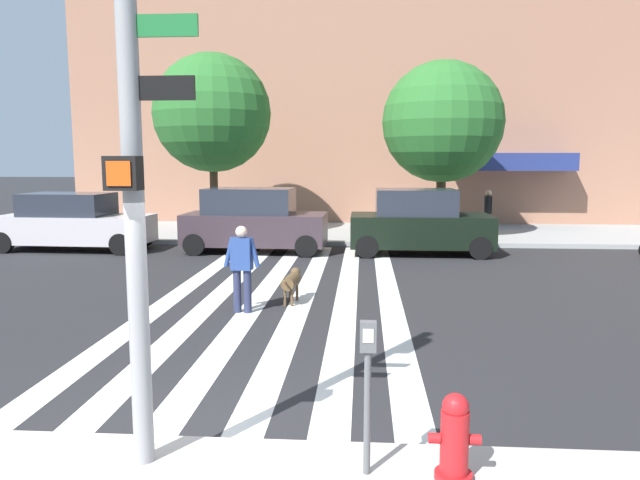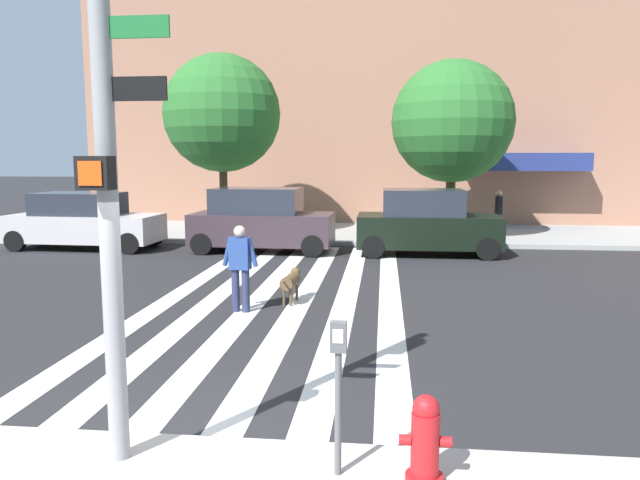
# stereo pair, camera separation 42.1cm
# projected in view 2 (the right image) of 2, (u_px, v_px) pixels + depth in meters

# --- Properties ---
(ground_plane) EXTENTS (160.00, 160.00, 0.00)m
(ground_plane) POSITION_uv_depth(u_px,v_px,m) (281.00, 293.00, 12.87)
(ground_plane) COLOR #232326
(sidewalk_far) EXTENTS (80.00, 6.00, 0.15)m
(sidewalk_far) POSITION_uv_depth(u_px,v_px,m) (326.00, 233.00, 22.73)
(sidewalk_far) COLOR #959795
(sidewalk_far) RESTS_ON ground_plane
(crosswalk_stripes) EXTENTS (4.95, 13.43, 0.01)m
(crosswalk_stripes) POSITION_uv_depth(u_px,v_px,m) (285.00, 293.00, 12.86)
(crosswalk_stripes) COLOR silver
(crosswalk_stripes) RESTS_ON ground_plane
(traffic_light_pole) EXTENTS (0.74, 0.46, 5.80)m
(traffic_light_pole) POSITION_uv_depth(u_px,v_px,m) (100.00, 80.00, 4.97)
(traffic_light_pole) COLOR gray
(traffic_light_pole) RESTS_ON sidewalk_near
(fire_hydrant) EXTENTS (0.44, 0.32, 0.76)m
(fire_hydrant) POSITION_uv_depth(u_px,v_px,m) (425.00, 440.00, 5.01)
(fire_hydrant) COLOR red
(fire_hydrant) RESTS_ON sidewalk_near
(parking_meter_third_along) EXTENTS (0.14, 0.11, 1.36)m
(parking_meter_third_along) POSITION_uv_depth(u_px,v_px,m) (338.00, 377.00, 5.06)
(parking_meter_third_along) COLOR #515456
(parking_meter_third_along) RESTS_ON sidewalk_near
(parked_car_near_curb) EXTENTS (4.79, 2.08, 1.80)m
(parked_car_near_curb) POSITION_uv_depth(u_px,v_px,m) (84.00, 222.00, 19.07)
(parked_car_near_curb) COLOR #BCB4B8
(parked_car_near_curb) RESTS_ON ground_plane
(parked_car_behind_first) EXTENTS (4.37, 2.04, 1.98)m
(parked_car_behind_first) POSITION_uv_depth(u_px,v_px,m) (261.00, 221.00, 18.45)
(parked_car_behind_first) COLOR #362930
(parked_car_behind_first) RESTS_ON ground_plane
(parked_car_third_in_line) EXTENTS (4.21, 2.04, 1.97)m
(parked_car_third_in_line) POSITION_uv_depth(u_px,v_px,m) (426.00, 223.00, 17.91)
(parked_car_third_in_line) COLOR black
(parked_car_third_in_line) RESTS_ON ground_plane
(street_tree_nearest) EXTENTS (4.11, 4.11, 6.35)m
(street_tree_nearest) POSITION_uv_depth(u_px,v_px,m) (222.00, 114.00, 20.87)
(street_tree_nearest) COLOR #4C3823
(street_tree_nearest) RESTS_ON sidewalk_far
(street_tree_middle) EXTENTS (4.13, 4.13, 6.04)m
(street_tree_middle) POSITION_uv_depth(u_px,v_px,m) (452.00, 122.00, 20.23)
(street_tree_middle) COLOR #4C3823
(street_tree_middle) RESTS_ON sidewalk_far
(pedestrian_dog_walker) EXTENTS (0.71, 0.28, 1.64)m
(pedestrian_dog_walker) POSITION_uv_depth(u_px,v_px,m) (240.00, 263.00, 11.14)
(pedestrian_dog_walker) COLOR #282D4C
(pedestrian_dog_walker) RESTS_ON ground_plane
(dog_on_leash) EXTENTS (0.33, 1.09, 0.65)m
(dog_on_leash) POSITION_uv_depth(u_px,v_px,m) (291.00, 281.00, 11.95)
(dog_on_leash) COLOR brown
(dog_on_leash) RESTS_ON ground_plane
(pedestrian_bystander) EXTENTS (0.28, 0.71, 1.64)m
(pedestrian_bystander) POSITION_uv_depth(u_px,v_px,m) (498.00, 211.00, 20.77)
(pedestrian_bystander) COLOR #282D4C
(pedestrian_bystander) RESTS_ON sidewalk_far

